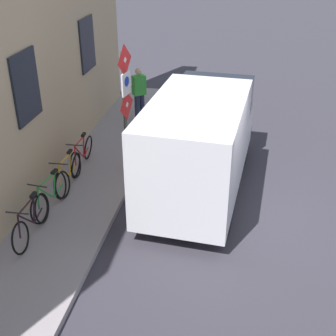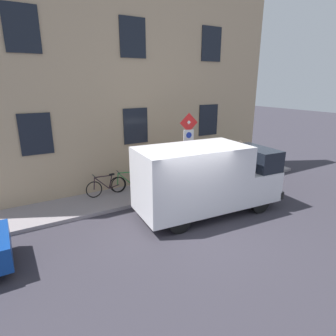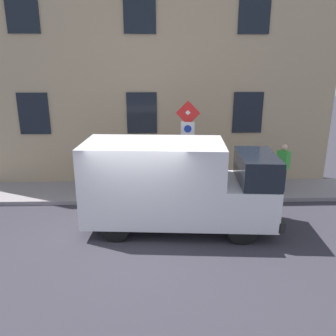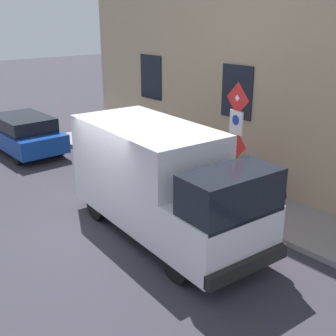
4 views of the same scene
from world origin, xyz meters
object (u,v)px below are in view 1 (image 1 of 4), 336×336
Objects in this scene: pedestrian at (139,92)px; delivery_van at (200,141)px; bicycle_red at (82,155)px; bicycle_green at (51,195)px; bicycle_orange at (68,173)px; bicycle_black at (31,221)px; sign_post_stacked at (126,95)px.

delivery_van is at bearing 174.14° from pedestrian.
pedestrian is (-0.71, -3.55, 0.56)m from bicycle_red.
bicycle_red is 1.00× the size of bicycle_green.
bicycle_green is 1.00× the size of pedestrian.
bicycle_orange is 1.00× the size of bicycle_black.
bicycle_orange is at bearing 106.05° from delivery_van.
sign_post_stacked reaches higher than pedestrian.
sign_post_stacked reaches higher than bicycle_green.
bicycle_black is (0.00, 3.03, 0.00)m from bicycle_red.
bicycle_orange is (3.12, 0.64, -0.82)m from delivery_van.
delivery_van is 3.25m from bicycle_red.
bicycle_green is (0.00, 2.02, 0.00)m from bicycle_red.
pedestrian is (-0.71, -6.58, 0.56)m from bicycle_black.
pedestrian is at bearing 172.43° from bicycle_black.
pedestrian is (0.52, -3.42, -1.11)m from sign_post_stacked.
bicycle_orange is 1.00× the size of pedestrian.
bicycle_green is 1.01m from bicycle_black.
sign_post_stacked is 2.36m from bicycle_orange.
sign_post_stacked is 2.13m from delivery_van.
bicycle_red is 3.66m from pedestrian.
bicycle_black is (3.12, 2.66, -0.82)m from delivery_van.
bicycle_orange and bicycle_green have the same top height.
delivery_van is 4.18m from bicycle_black.
bicycle_green is at bearing 60.33° from sign_post_stacked.
pedestrian is at bearing 166.70° from bicycle_red.
pedestrian is at bearing 178.64° from bicycle_green.
pedestrian is (-0.71, -4.56, 0.56)m from bicycle_orange.
delivery_van reaches higher than bicycle_black.
sign_post_stacked is 1.83× the size of pedestrian.
sign_post_stacked is at bearing 132.27° from bicycle_orange.
bicycle_black is (-0.00, 1.01, 0.00)m from bicycle_green.
bicycle_orange is at bearing -2.05° from bicycle_red.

